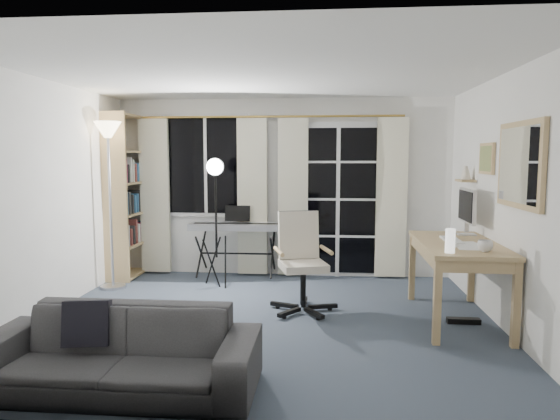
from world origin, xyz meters
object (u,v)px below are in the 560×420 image
Objects in this scene: studio_light at (215,182)px; desk at (458,252)px; torchiere_lamp at (109,155)px; keyboard_piano at (236,228)px; monitor at (467,207)px; sofa at (119,338)px; mug at (485,245)px; office_chair at (301,252)px; bookshelf at (126,199)px.

studio_light is 2.90m from desk.
studio_light is (1.27, 0.15, -0.33)m from torchiere_lamp.
keyboard_piano is 2.89m from monitor.
keyboard_piano is 3.27m from sofa.
mug is at bearing -38.58° from studio_light.
studio_light is at bearing -110.87° from keyboard_piano.
monitor is (1.75, 0.20, 0.47)m from office_chair.
studio_light reaches higher than mug.
bookshelf is 1.48× the size of desk.
studio_light reaches higher than office_chair.
monitor is at bearing 67.50° from desk.
torchiere_lamp reaches higher than office_chair.
torchiere_lamp is at bearing 175.03° from monitor.
desk is 0.53m from mug.
monitor is (2.66, -1.05, 0.40)m from keyboard_piano.
desk is at bearing -21.07° from bookshelf.
monitor is 4.39× the size of mug.
office_chair is at bearing -15.13° from torchiere_lamp.
desk is at bearing 101.31° from mug.
torchiere_lamp reaches higher than desk.
torchiere_lamp is at bearing 114.55° from sofa.
monitor is at bearing -20.95° from studio_light.
bookshelf reaches higher than monitor.
keyboard_piano is at bearing 109.88° from office_chair.
keyboard_piano reaches higher than desk.
monitor is at bearing -22.54° from keyboard_piano.
keyboard_piano is at bearing 23.13° from torchiere_lamp.
sofa is (-2.82, -1.24, -0.48)m from mug.
sofa is at bearing -68.12° from bookshelf.
bookshelf is 1.75× the size of keyboard_piano.
keyboard_piano reaches higher than sofa.
monitor is 3.72m from sofa.
mug is 0.07× the size of sofa.
bookshelf is 1.33× the size of studio_light.
mug is (4.11, -2.12, -0.19)m from bookshelf.
office_chair is at bearing -28.30° from bookshelf.
office_chair reaches higher than keyboard_piano.
office_chair is at bearing -172.36° from monitor.
studio_light is 2.89× the size of monitor.
torchiere_lamp is at bearing -81.67° from bookshelf.
keyboard_piano is (1.45, 0.62, -0.96)m from torchiere_lamp.
desk is (2.47, -1.50, 0.00)m from keyboard_piano.
studio_light reaches higher than desk.
mug is at bearing 23.94° from sofa.
torchiere_lamp is 2.65m from office_chair.
torchiere_lamp is 4.17m from monitor.
desk is (4.01, -1.62, -0.35)m from bookshelf.
desk is 11.49× the size of mug.
mug is 3.12m from sofa.
studio_light is 12.71× the size of mug.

